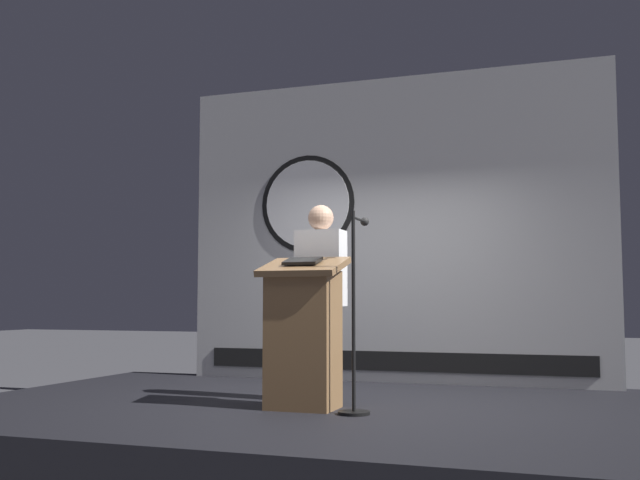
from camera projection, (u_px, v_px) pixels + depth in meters
ground_plane at (338, 443)px, 6.01m from camera, size 40.00×40.00×0.00m
stage_platform at (338, 424)px, 6.03m from camera, size 6.40×4.00×0.30m
banner_display at (389, 229)px, 7.92m from camera, size 4.50×0.12×3.21m
podium at (303, 334)px, 5.89m from camera, size 0.64×0.50×1.19m
speaker_person at (321, 300)px, 6.37m from camera, size 0.40×0.26×1.66m
microphone_stand at (355, 342)px, 5.63m from camera, size 0.24×0.47×1.52m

